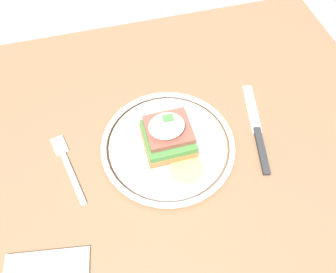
{
  "coord_description": "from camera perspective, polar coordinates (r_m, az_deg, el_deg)",
  "views": [
    {
      "loc": [
        -0.05,
        -0.23,
        1.24
      ],
      "look_at": [
        0.03,
        0.06,
        0.78
      ],
      "focal_mm": 35.0,
      "sensor_mm": 36.0,
      "label": 1
    }
  ],
  "objects": [
    {
      "name": "sandwich",
      "position": [
        0.54,
        0.04,
        0.3
      ],
      "size": [
        0.09,
        0.12,
        0.07
      ],
      "color": "#9E703D",
      "rests_on": "plate"
    },
    {
      "name": "fork",
      "position": [
        0.58,
        -17.06,
        -4.77
      ],
      "size": [
        0.05,
        0.14,
        0.0
      ],
      "color": "silver",
      "rests_on": "dining_table"
    },
    {
      "name": "plate",
      "position": [
        0.57,
        0.0,
        -1.48
      ],
      "size": [
        0.23,
        0.23,
        0.02
      ],
      "color": "white",
      "rests_on": "dining_table"
    },
    {
      "name": "knife",
      "position": [
        0.61,
        15.35,
        0.51
      ],
      "size": [
        0.06,
        0.19,
        0.01
      ],
      "color": "#2D2D2D",
      "rests_on": "dining_table"
    },
    {
      "name": "dining_table",
      "position": [
        0.66,
        -1.12,
        -12.04
      ],
      "size": [
        0.91,
        0.8,
        0.75
      ],
      "color": "#846042",
      "rests_on": "ground_plane"
    },
    {
      "name": "ground_plane",
      "position": [
        1.26,
        -0.62,
        -22.06
      ],
      "size": [
        6.0,
        6.0,
        0.0
      ],
      "primitive_type": "plane",
      "color": "#9E9993"
    }
  ]
}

